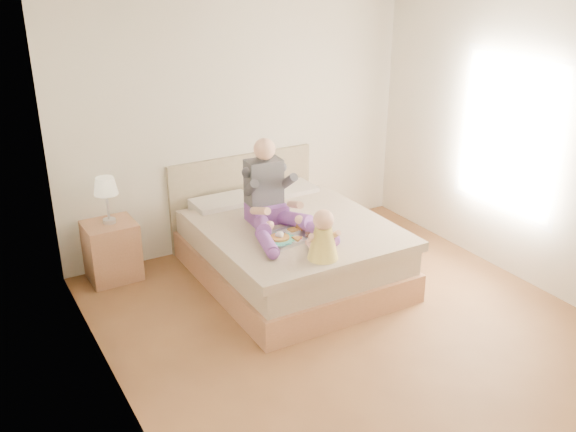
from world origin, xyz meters
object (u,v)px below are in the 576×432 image
nightstand (112,251)px  tray (288,235)px  bed (286,246)px  adult (272,201)px  baby (323,238)px

nightstand → tray: bearing=-43.4°
bed → nightstand: (-1.54, 0.80, -0.02)m
bed → nightstand: bearing=152.7°
adult → baby: size_ratio=2.32×
bed → tray: bearing=-118.4°
nightstand → baby: size_ratio=1.34×
nightstand → baby: (1.39, -1.69, 0.49)m
bed → adult: size_ratio=2.11×
bed → baby: 1.03m
bed → adult: 0.58m
nightstand → adult: adult is taller
tray → adult: bearing=76.4°
nightstand → tray: size_ratio=1.18×
bed → nightstand: 1.74m
tray → baby: (0.06, -0.49, 0.15)m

